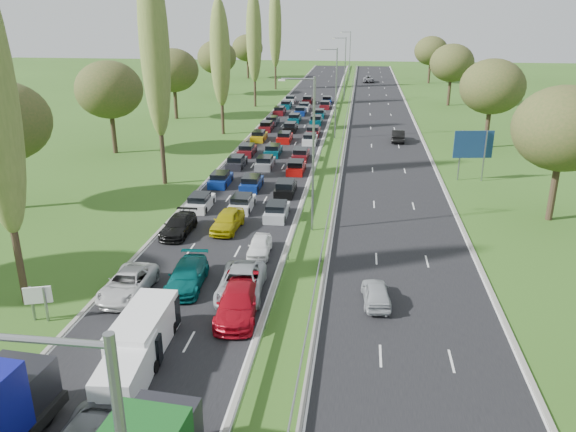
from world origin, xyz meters
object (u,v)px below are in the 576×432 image
(info_sign, at_px, (38,299))
(white_van_rear, at_px, (128,370))
(near_car_2, at_px, (128,284))
(white_van_front, at_px, (146,329))
(direction_sign, at_px, (473,147))
(near_car_3, at_px, (179,225))

(info_sign, bearing_deg, white_van_rear, -34.86)
(near_car_2, bearing_deg, info_sign, -135.89)
(white_van_rear, bearing_deg, info_sign, 140.19)
(white_van_front, bearing_deg, direction_sign, 56.09)
(near_car_2, relative_size, direction_sign, 1.02)
(near_car_2, distance_m, near_car_3, 10.15)
(near_car_3, height_order, info_sign, info_sign)
(white_van_front, relative_size, white_van_rear, 1.16)
(direction_sign, bearing_deg, near_car_2, -131.43)
(near_car_3, relative_size, info_sign, 2.33)
(info_sign, xyz_separation_m, direction_sign, (28.80, 32.05, 2.20))
(near_car_2, xyz_separation_m, white_van_rear, (3.63, -8.67, 0.20))
(near_car_2, relative_size, info_sign, 2.52)
(white_van_rear, relative_size, direction_sign, 0.89)
(near_car_2, distance_m, info_sign, 5.16)
(near_car_3, bearing_deg, info_sign, -104.23)
(white_van_front, height_order, direction_sign, direction_sign)
(white_van_front, distance_m, info_sign, 7.16)
(white_van_rear, bearing_deg, direction_sign, 54.98)
(white_van_front, bearing_deg, near_car_2, 119.86)
(white_van_rear, bearing_deg, near_car_2, 107.80)
(near_car_3, xyz_separation_m, white_van_rear, (3.69, -18.82, 0.23))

